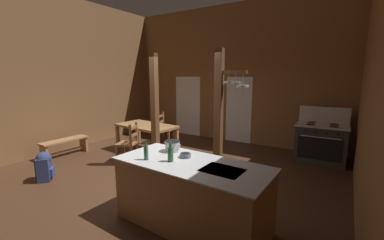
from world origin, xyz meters
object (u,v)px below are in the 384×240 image
ladderback_chair_near_window (129,143)px  mixing_bowl_on_counter (185,155)px  bottle_short_on_counter (146,153)px  ladderback_chair_by_post (164,129)px  dining_table (146,128)px  stockpot_on_counter (173,146)px  backpack (44,165)px  bench_along_left_wall (65,145)px  bottle_tall_on_counter (170,154)px  kitchen_island (191,194)px  stove_range (321,143)px

ladderback_chair_near_window → mixing_bowl_on_counter: 2.93m
mixing_bowl_on_counter → bottle_short_on_counter: bearing=-137.1°
mixing_bowl_on_counter → ladderback_chair_near_window: bearing=153.0°
ladderback_chair_by_post → mixing_bowl_on_counter: 4.23m
dining_table → ladderback_chair_by_post: 0.95m
stockpot_on_counter → mixing_bowl_on_counter: (0.33, -0.14, -0.06)m
backpack → bottle_short_on_counter: bottle_short_on_counter is taller
bench_along_left_wall → bottle_tall_on_counter: bearing=-12.4°
bottle_tall_on_counter → mixing_bowl_on_counter: bearing=73.2°
dining_table → bench_along_left_wall: dining_table is taller
kitchen_island → bottle_short_on_counter: size_ratio=8.44×
dining_table → bench_along_left_wall: size_ratio=1.49×
mixing_bowl_on_counter → bottle_short_on_counter: bottle_short_on_counter is taller
dining_table → stockpot_on_counter: bearing=-39.8°
mixing_bowl_on_counter → bottle_tall_on_counter: 0.28m
stove_range → ladderback_chair_near_window: size_ratio=1.39×
backpack → kitchen_island: bearing=5.3°
ladderback_chair_by_post → stockpot_on_counter: size_ratio=3.09×
stove_range → bottle_tall_on_counter: (-1.54, -4.00, 0.55)m
stockpot_on_counter → bottle_short_on_counter: size_ratio=1.18×
bottle_short_on_counter → bottle_tall_on_counter: bearing=21.0°
bench_along_left_wall → stockpot_on_counter: (3.94, -0.53, 0.71)m
stove_range → bottle_tall_on_counter: 4.32m
bench_along_left_wall → stockpot_on_counter: size_ratio=3.89×
stockpot_on_counter → kitchen_island: bearing=-28.1°
ladderback_chair_near_window → bottle_tall_on_counter: size_ratio=3.58×
stove_range → stockpot_on_counter: (-1.79, -3.61, 0.53)m
bench_along_left_wall → kitchen_island: bearing=-10.3°
backpack → bottle_short_on_counter: size_ratio=2.29×
ladderback_chair_near_window → ladderback_chair_by_post: 1.79m
stove_range → kitchen_island: bearing=-108.0°
dining_table → bottle_short_on_counter: bearing=-47.2°
kitchen_island → mixing_bowl_on_counter: mixing_bowl_on_counter is taller
backpack → stockpot_on_counter: bearing=12.0°
bench_along_left_wall → bottle_short_on_counter: (3.86, -1.05, 0.73)m
ladderback_chair_by_post → bottle_tall_on_counter: size_ratio=3.58×
kitchen_island → ladderback_chair_by_post: bearing=133.5°
dining_table → stockpot_on_counter: 3.18m
stockpot_on_counter → stove_range: bearing=63.6°
ladderback_chair_by_post → mixing_bowl_on_counter: size_ratio=5.74×
bottle_tall_on_counter → bottle_short_on_counter: (-0.33, -0.13, -0.00)m
kitchen_island → ladderback_chair_near_window: ladderback_chair_near_window is taller
stockpot_on_counter → bottle_short_on_counter: bottle_short_on_counter is taller
kitchen_island → dining_table: bearing=142.1°
mixing_bowl_on_counter → bottle_short_on_counter: 0.56m
kitchen_island → bench_along_left_wall: kitchen_island is taller
kitchen_island → bench_along_left_wall: size_ratio=1.84×
kitchen_island → ladderback_chair_by_post: (-3.06, 3.22, -0.01)m
kitchen_island → stove_range: size_ratio=1.66×
kitchen_island → backpack: bearing=-174.7°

